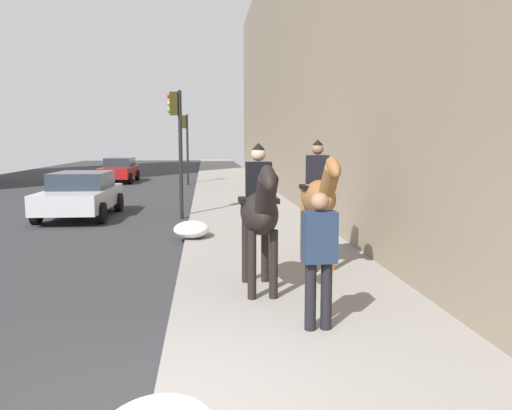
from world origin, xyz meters
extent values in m
ellipsoid|color=black|center=(3.56, -1.31, 1.34)|extent=(1.51, 0.59, 0.66)
cylinder|color=black|center=(3.11, -1.48, 0.63)|extent=(0.13, 0.13, 1.02)
cylinder|color=black|center=(3.11, -1.16, 0.63)|extent=(0.13, 0.13, 1.02)
cylinder|color=black|center=(4.01, -1.46, 0.63)|extent=(0.13, 0.13, 1.02)
cylinder|color=black|center=(4.01, -1.14, 0.63)|extent=(0.13, 0.13, 1.02)
cylinder|color=black|center=(2.79, -1.33, 1.69)|extent=(0.64, 0.29, 0.68)
ellipsoid|color=black|center=(2.58, -1.33, 1.94)|extent=(0.63, 0.23, 0.49)
cylinder|color=black|center=(4.27, -1.30, 1.24)|extent=(0.28, 0.11, 0.55)
cube|color=black|center=(3.61, -1.31, 1.52)|extent=(0.45, 0.61, 0.08)
cube|color=black|center=(3.61, -1.31, 1.84)|extent=(0.29, 0.39, 0.55)
sphere|color=#D8AD8C|center=(3.61, -1.31, 2.23)|extent=(0.22, 0.22, 0.22)
cone|color=black|center=(3.61, -1.31, 2.35)|extent=(0.20, 0.20, 0.10)
ellipsoid|color=brown|center=(5.06, -2.57, 1.40)|extent=(1.52, 0.60, 0.66)
cylinder|color=brown|center=(4.62, -2.74, 0.66)|extent=(0.13, 0.13, 1.08)
cylinder|color=brown|center=(4.61, -2.42, 0.66)|extent=(0.13, 0.13, 1.08)
cylinder|color=brown|center=(5.52, -2.72, 0.66)|extent=(0.13, 0.13, 1.08)
cylinder|color=brown|center=(5.51, -2.40, 0.66)|extent=(0.13, 0.13, 1.08)
cylinder|color=brown|center=(4.29, -2.59, 1.75)|extent=(0.64, 0.30, 0.68)
ellipsoid|color=brown|center=(4.08, -2.60, 1.99)|extent=(0.63, 0.24, 0.49)
cylinder|color=black|center=(5.78, -2.55, 1.30)|extent=(0.28, 0.11, 0.55)
cube|color=black|center=(5.11, -2.57, 1.58)|extent=(0.46, 0.61, 0.08)
cube|color=black|center=(5.11, -2.57, 1.89)|extent=(0.29, 0.39, 0.55)
sphere|color=#8C664C|center=(5.11, -2.57, 2.29)|extent=(0.22, 0.22, 0.22)
cone|color=black|center=(5.11, -2.57, 2.41)|extent=(0.21, 0.21, 0.10)
cylinder|color=black|center=(1.82, -1.76, 0.54)|extent=(0.14, 0.14, 0.85)
cylinder|color=black|center=(1.83, -1.96, 0.54)|extent=(0.14, 0.14, 0.85)
cube|color=#1E2D47|center=(1.83, -1.86, 1.28)|extent=(0.28, 0.41, 0.62)
sphere|color=#8C664C|center=(1.83, -1.86, 1.71)|extent=(0.22, 0.22, 0.22)
cube|color=#B7BABF|center=(12.30, 3.46, 0.62)|extent=(4.25, 1.98, 0.60)
cube|color=#262D38|center=(12.55, 3.46, 1.18)|extent=(2.21, 1.70, 0.52)
cylinder|color=black|center=(10.98, 2.56, 0.32)|extent=(0.65, 0.24, 0.64)
cylinder|color=black|center=(11.02, 4.43, 0.32)|extent=(0.65, 0.24, 0.64)
cylinder|color=black|center=(13.58, 2.49, 0.32)|extent=(0.65, 0.24, 0.64)
cylinder|color=black|center=(13.63, 4.36, 0.32)|extent=(0.65, 0.24, 0.64)
cube|color=maroon|center=(26.26, 4.56, 0.62)|extent=(4.55, 1.74, 0.60)
cube|color=#262D38|center=(26.54, 4.55, 1.18)|extent=(2.33, 1.50, 0.52)
cylinder|color=black|center=(24.85, 3.74, 0.32)|extent=(0.64, 0.23, 0.64)
cylinder|color=black|center=(24.87, 5.41, 0.32)|extent=(0.64, 0.23, 0.64)
cylinder|color=black|center=(27.66, 3.70, 0.32)|extent=(0.64, 0.23, 0.64)
cylinder|color=black|center=(27.68, 5.38, 0.32)|extent=(0.64, 0.23, 0.64)
cylinder|color=black|center=(11.69, 0.25, 1.98)|extent=(0.12, 0.12, 3.96)
cube|color=#2D280C|center=(11.69, 0.43, 3.56)|extent=(0.20, 0.24, 0.70)
sphere|color=red|center=(11.69, 0.56, 3.78)|extent=(0.14, 0.14, 0.14)
sphere|color=orange|center=(11.69, 0.56, 3.56)|extent=(0.14, 0.14, 0.14)
sphere|color=green|center=(11.69, 0.56, 3.34)|extent=(0.14, 0.14, 0.14)
cylinder|color=black|center=(24.09, 0.46, 1.93)|extent=(0.12, 0.12, 3.87)
cube|color=#2D280C|center=(24.09, 0.64, 3.47)|extent=(0.20, 0.24, 0.70)
sphere|color=red|center=(24.09, 0.77, 3.69)|extent=(0.14, 0.14, 0.14)
sphere|color=orange|center=(24.09, 0.77, 3.47)|extent=(0.14, 0.14, 0.14)
sphere|color=green|center=(24.09, 0.77, 3.25)|extent=(0.14, 0.14, 0.14)
ellipsoid|color=white|center=(8.01, -0.15, 0.31)|extent=(1.11, 0.85, 0.38)
camera|label=1|loc=(-4.01, -0.50, 2.43)|focal=35.18mm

